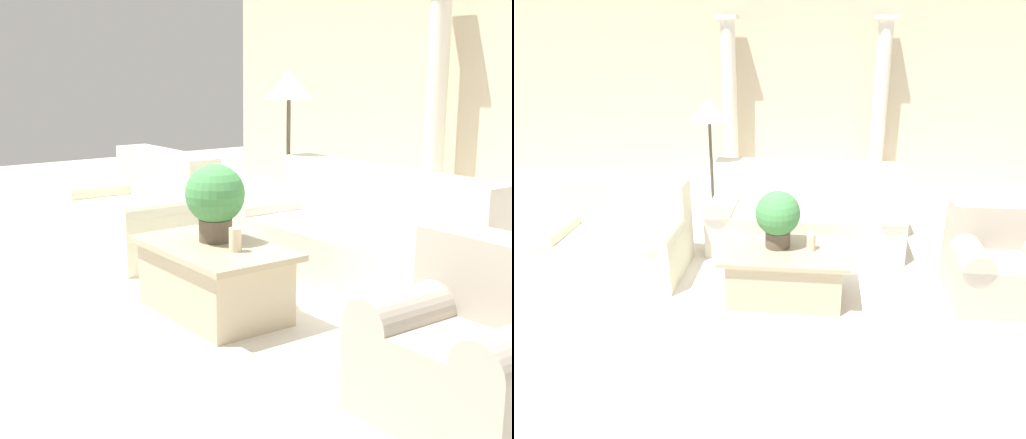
# 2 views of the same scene
# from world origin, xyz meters

# --- Properties ---
(ground_plane) EXTENTS (16.00, 16.00, 0.00)m
(ground_plane) POSITION_xyz_m (0.00, 0.00, 0.00)
(ground_plane) COLOR silver
(sofa_long) EXTENTS (2.10, 0.88, 0.88)m
(sofa_long) POSITION_xyz_m (0.12, 0.71, 0.35)
(sofa_long) COLOR beige
(sofa_long) RESTS_ON ground_plane
(loveseat) EXTENTS (1.36, 0.88, 0.88)m
(loveseat) POSITION_xyz_m (-1.74, -0.13, 0.36)
(loveseat) COLOR beige
(loveseat) RESTS_ON ground_plane
(coffee_table) EXTENTS (1.14, 0.68, 0.48)m
(coffee_table) POSITION_xyz_m (-0.02, -0.50, 0.24)
(coffee_table) COLOR tan
(coffee_table) RESTS_ON ground_plane
(potted_plant) EXTENTS (0.40, 0.40, 0.52)m
(potted_plant) POSITION_xyz_m (-0.10, -0.44, 0.77)
(potted_plant) COLOR brown
(potted_plant) RESTS_ON coffee_table
(pillar_candle) EXTENTS (0.08, 0.08, 0.15)m
(pillar_candle) POSITION_xyz_m (0.20, -0.48, 0.55)
(pillar_candle) COLOR beige
(pillar_candle) RESTS_ON coffee_table
(floor_lamp) EXTENTS (0.40, 0.40, 1.59)m
(floor_lamp) POSITION_xyz_m (-0.98, 0.88, 1.39)
(floor_lamp) COLOR #4C473D
(floor_lamp) RESTS_ON ground_plane
(column_left) EXTENTS (0.30, 0.30, 2.44)m
(column_left) POSITION_xyz_m (-1.13, 2.96, 1.25)
(column_left) COLOR silver
(column_left) RESTS_ON ground_plane
(armchair) EXTENTS (0.91, 0.76, 0.85)m
(armchair) POSITION_xyz_m (1.92, -0.31, 0.35)
(armchair) COLOR #ADA393
(armchair) RESTS_ON ground_plane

